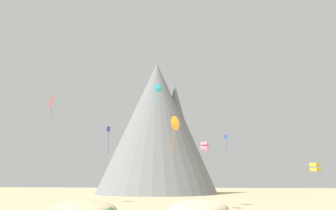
{
  "coord_description": "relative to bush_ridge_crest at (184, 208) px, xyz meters",
  "views": [
    {
      "loc": [
        10.22,
        -36.32,
        4.89
      ],
      "look_at": [
        1.06,
        31.95,
        21.01
      ],
      "focal_mm": 34.68,
      "sensor_mm": 36.0,
      "label": 1
    }
  ],
  "objects": [
    {
      "name": "kite_cyan_mid",
      "position": [
        -5.59,
        7.19,
        22.81
      ],
      "size": [
        1.68,
        0.87,
        4.73
      ],
      "rotation": [
        0.0,
        0.0,
        0.39
      ],
      "color": "#33BCDB"
    },
    {
      "name": "kite_indigo_mid",
      "position": [
        -14.81,
        4.05,
        13.23
      ],
      "size": [
        0.59,
        1.0,
        5.28
      ],
      "rotation": [
        0.0,
        0.0,
        3.49
      ],
      "color": "#5138B2"
    },
    {
      "name": "kite_blue_mid",
      "position": [
        8.77,
        33.23,
        15.98
      ],
      "size": [
        1.31,
        1.41,
        4.82
      ],
      "rotation": [
        0.0,
        0.0,
        2.24
      ],
      "color": "blue"
    },
    {
      "name": "bush_near_right",
      "position": [
        -12.12,
        -1.59,
        -0.13
      ],
      "size": [
        2.31,
        2.31,
        0.72
      ],
      "primitive_type": "cone",
      "rotation": [
        0.0,
        0.0,
        0.04
      ],
      "color": "#386633",
      "rests_on": "ground_plane"
    },
    {
      "name": "rock_massif",
      "position": [
        -14.28,
        70.66,
        23.65
      ],
      "size": [
        62.07,
        62.07,
        52.4
      ],
      "color": "slate",
      "rests_on": "ground_plane"
    },
    {
      "name": "dune_foreground_right",
      "position": [
        2.28,
        4.79,
        -0.49
      ],
      "size": [
        13.43,
        26.22,
        2.9
      ],
      "primitive_type": "ellipsoid",
      "rotation": [
        0.0,
        0.0,
        1.43
      ],
      "color": "beige",
      "rests_on": "ground_plane"
    },
    {
      "name": "dune_foreground_left",
      "position": [
        -18.6,
        3.32,
        -0.49
      ],
      "size": [
        18.47,
        18.28,
        3.23
      ],
      "primitive_type": "ellipsoid",
      "rotation": [
        0.0,
        0.0,
        2.38
      ],
      "color": "#C6B284",
      "rests_on": "ground_plane"
    },
    {
      "name": "kite_red_mid",
      "position": [
        -31.97,
        13.5,
        22.39
      ],
      "size": [
        2.31,
        2.47,
        5.28
      ],
      "rotation": [
        0.0,
        0.0,
        2.29
      ],
      "color": "red"
    },
    {
      "name": "kite_orange_mid",
      "position": [
        -1.67,
        0.74,
        14.31
      ],
      "size": [
        2.33,
        2.61,
        6.45
      ],
      "rotation": [
        0.0,
        0.0,
        5.37
      ],
      "color": "orange"
    },
    {
      "name": "kite_pink_low",
      "position": [
        3.39,
        12.23,
        11.42
      ],
      "size": [
        1.78,
        1.82,
        1.68
      ],
      "rotation": [
        0.0,
        0.0,
        5.95
      ],
      "color": "pink"
    },
    {
      "name": "kite_gold_low",
      "position": [
        21.56,
        1.15,
        6.59
      ],
      "size": [
        1.76,
        1.76,
        1.38
      ],
      "rotation": [
        0.0,
        0.0,
        3.83
      ],
      "color": "gold"
    },
    {
      "name": "bush_ridge_crest",
      "position": [
        0.0,
        0.0,
        0.0
      ],
      "size": [
        3.49,
        3.49,
        0.98
      ],
      "primitive_type": "cone",
      "rotation": [
        0.0,
        0.0,
        5.69
      ],
      "color": "#477238",
      "rests_on": "ground_plane"
    }
  ]
}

